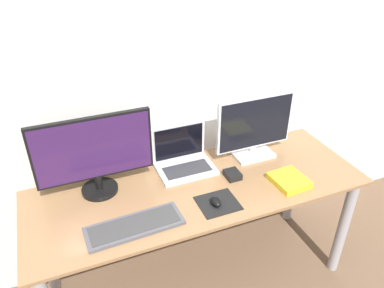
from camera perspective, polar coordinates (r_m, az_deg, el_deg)
The scene contains 10 objects.
wall_back at distance 2.02m, azimuth -3.10°, elevation 12.13°, with size 7.00×0.05×2.50m.
desk at distance 2.05m, azimuth 1.02°, elevation -9.40°, with size 1.77×0.62×0.71m.
monitor_left at distance 1.87m, azimuth -14.68°, elevation -1.43°, with size 0.58×0.18×0.42m.
monitor_right at distance 2.15m, azimuth 9.51°, elevation 2.50°, with size 0.46×0.16×0.37m.
laptop at distance 2.08m, azimuth -1.38°, elevation -2.08°, with size 0.31×0.23×0.23m.
keyboard at distance 1.75m, azimuth -8.74°, elevation -12.21°, with size 0.45×0.17×0.02m.
mousepad at distance 1.86m, azimuth 3.97°, elevation -8.98°, with size 0.19×0.17×0.00m.
mouse at distance 1.84m, azimuth 3.66°, elevation -8.79°, with size 0.04×0.07×0.04m.
book at distance 2.04m, azimuth 14.59°, elevation -5.39°, with size 0.18×0.19×0.03m.
power_brick at distance 2.03m, azimuth 6.19°, elevation -4.67°, with size 0.08×0.09×0.03m.
Camera 1 is at (-0.62, -1.11, 1.91)m, focal length 35.00 mm.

